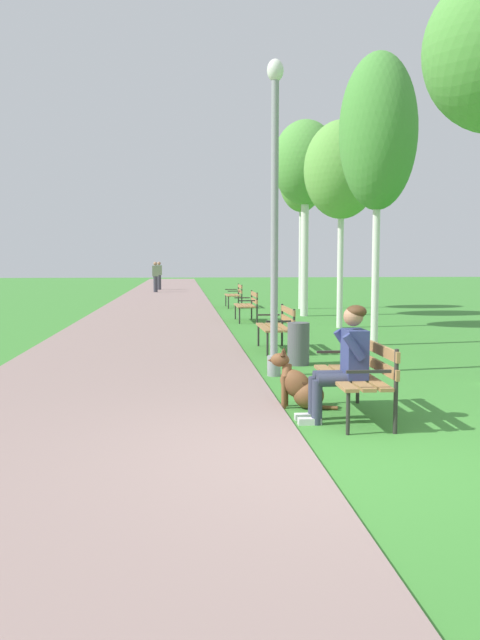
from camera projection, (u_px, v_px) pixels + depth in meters
ground_plane at (344, 458)px, 5.61m from camera, size 120.00×120.00×0.00m
paved_path at (162, 298)px, 29.20m from camera, size 4.04×60.00×0.04m
park_bench_near at (359, 371)px, 7.03m from camera, size 0.55×1.50×0.85m
park_bench_mid at (278, 324)px, 12.26m from camera, size 0.55×1.50×0.85m
park_bench_far at (248, 303)px, 18.17m from camera, size 0.55×1.50×0.85m
park_bench_furthest at (235, 293)px, 23.64m from camera, size 0.55×1.50×0.85m
person_seated_on_near_bench at (344, 359)px, 6.84m from camera, size 0.74×0.49×1.25m
dog_brown at (300, 386)px, 7.50m from camera, size 0.80×0.43×0.71m
lamp_post_near at (275, 216)px, 9.41m from camera, size 0.24×0.24×4.59m
birch_tree_third at (378, 133)px, 12.72m from camera, size 1.53×1.62×5.79m
birch_tree_fourth at (342, 170)px, 16.15m from camera, size 1.89×1.90×5.21m
birch_tree_fifth at (305, 164)px, 19.56m from camera, size 2.01×2.04×5.96m
birch_tree_sixth at (302, 176)px, 22.55m from camera, size 1.62×1.78×5.96m
litter_bin at (298, 344)px, 10.62m from camera, size 0.36×0.36×0.70m
pedestrian_distant at (155, 277)px, 34.20m from camera, size 0.32×0.22×1.65m
pedestrian_further_distant at (159, 276)px, 37.03m from camera, size 0.32×0.22×1.65m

